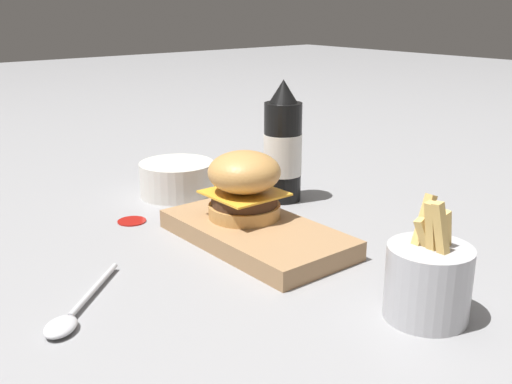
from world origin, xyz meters
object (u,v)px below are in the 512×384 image
Objects in this scene: burger at (246,185)px; side_bowl at (177,178)px; serving_board at (256,234)px; ketchup_bottle at (283,148)px; fries_basket at (428,280)px; spoon at (70,316)px.

burger is 0.81× the size of side_bowl.
serving_board is at bearing 165.76° from burger.
ketchup_bottle is at bearing -137.53° from side_bowl.
ketchup_bottle reaches higher than serving_board.
fries_basket is (-0.41, 0.15, -0.05)m from ketchup_bottle.
fries_basket reaches higher than burger.
side_bowl is (0.56, -0.02, -0.01)m from fries_basket.
spoon is (-0.08, 0.31, -0.07)m from burger.
serving_board is at bearing 2.13° from fries_basket.
serving_board is 0.27m from side_bowl.
serving_board is at bearing 127.86° from ketchup_bottle.
side_bowl is (0.27, -0.03, 0.02)m from serving_board.
ketchup_bottle is at bearing 158.01° from spoon.
ketchup_bottle is 1.45× the size of spoon.
ketchup_bottle is (0.13, -0.16, 0.08)m from serving_board.
burger is 0.18m from ketchup_bottle.
burger is at bearing 173.97° from side_bowl.
side_bowl is 0.92× the size of spoon.
ketchup_bottle is 1.58× the size of side_bowl.
ketchup_bottle reaches higher than side_bowl.
serving_board is 2.15× the size of side_bowl.
burger reaches higher than spoon.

